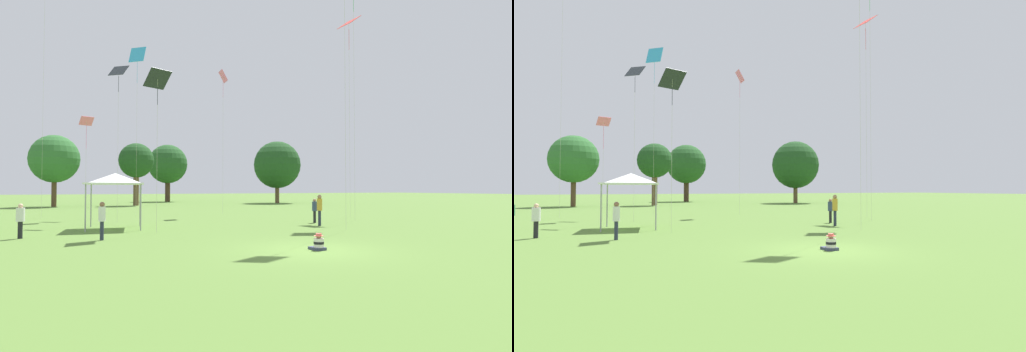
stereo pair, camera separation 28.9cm
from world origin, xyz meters
TOP-DOWN VIEW (x-y plane):
  - ground_plane at (0.00, 0.00)m, footprint 300.00×300.00m
  - seated_toddler at (0.26, -0.06)m, footprint 0.45×0.56m
  - person_standing_0 at (6.38, 9.56)m, footprint 0.36×0.36m
  - person_standing_2 at (-6.59, 6.07)m, footprint 0.32×0.32m
  - person_standing_3 at (-9.80, 8.13)m, footprint 0.42×0.42m
  - person_standing_4 at (5.54, 7.74)m, footprint 0.38×0.38m
  - canopy_tent at (-5.62, 10.93)m, footprint 3.36×3.36m
  - kite_0 at (-5.07, 15.30)m, footprint 1.35×1.29m
  - kite_3 at (-3.95, 7.89)m, footprint 1.37×1.20m
  - kite_4 at (11.70, 12.74)m, footprint 1.39×1.62m
  - kite_5 at (3.76, 19.52)m, footprint 0.59×1.07m
  - kite_7 at (-6.89, 18.51)m, footprint 1.02×0.90m
  - kite_8 at (-3.00, 21.59)m, footprint 1.34×1.24m
  - distant_tree_0 at (20.30, 41.06)m, footprint 7.08×7.08m
  - distant_tree_1 at (-0.27, 40.96)m, footprint 4.46×4.46m
  - distant_tree_2 at (-9.73, 41.74)m, footprint 5.78×5.78m
  - distant_tree_3 at (6.70, 54.38)m, footprint 6.47×6.47m

SIDE VIEW (x-z plane):
  - ground_plane at x=0.00m, z-range 0.00..0.00m
  - seated_toddler at x=0.26m, z-range -0.06..0.55m
  - person_standing_3 at x=-9.80m, z-range 0.14..1.67m
  - person_standing_0 at x=6.38m, z-range 0.15..1.69m
  - person_standing_2 at x=-6.59m, z-range 0.18..1.80m
  - person_standing_4 at x=5.54m, z-range 0.20..2.02m
  - canopy_tent at x=-5.62m, z-range 1.19..4.23m
  - distant_tree_1 at x=-0.27m, z-range 1.70..9.74m
  - distant_tree_0 at x=20.30m, z-range 1.09..10.40m
  - distant_tree_2 at x=-9.73m, z-range 1.42..10.08m
  - distant_tree_3 at x=6.70m, z-range 1.47..10.98m
  - kite_7 at x=-6.89m, z-range 3.14..10.40m
  - kite_3 at x=-3.95m, z-range 3.50..11.57m
  - kite_0 at x=-5.07m, z-range 4.53..14.90m
  - kite_5 at x=3.76m, z-range 5.26..17.44m
  - kite_8 at x=-3.00m, z-range 6.01..19.93m
  - kite_4 at x=11.70m, z-range 7.04..22.64m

